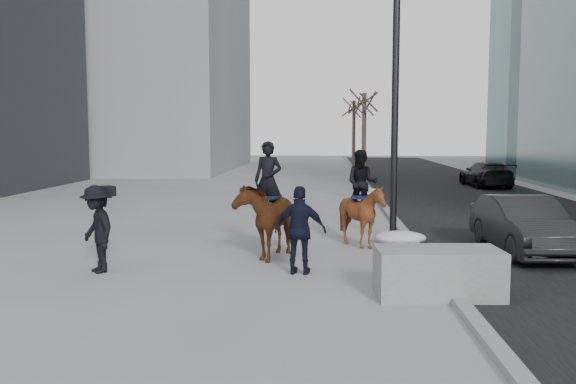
# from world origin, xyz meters

# --- Properties ---
(ground) EXTENTS (120.00, 120.00, 0.00)m
(ground) POSITION_xyz_m (0.00, 0.00, 0.00)
(ground) COLOR gray
(ground) RESTS_ON ground
(road) EXTENTS (8.00, 90.00, 0.01)m
(road) POSITION_xyz_m (7.00, 10.00, 0.01)
(road) COLOR black
(road) RESTS_ON ground
(curb) EXTENTS (0.25, 90.00, 0.12)m
(curb) POSITION_xyz_m (3.00, 10.00, 0.06)
(curb) COLOR gray
(curb) RESTS_ON ground
(planter) EXTENTS (2.15, 1.16, 0.84)m
(planter) POSITION_xyz_m (2.74, -1.71, 0.42)
(planter) COLOR gray
(planter) RESTS_ON ground
(car_near) EXTENTS (1.57, 4.06, 1.32)m
(car_near) POSITION_xyz_m (5.41, 2.20, 0.66)
(car_near) COLOR black
(car_near) RESTS_ON ground
(car_far) EXTENTS (2.02, 4.54, 1.29)m
(car_far) POSITION_xyz_m (9.07, 19.59, 0.65)
(car_far) COLOR black
(car_far) RESTS_ON ground
(tree_near) EXTENTS (1.20, 1.20, 4.86)m
(tree_near) POSITION_xyz_m (2.40, 12.90, 2.43)
(tree_near) COLOR #34291F
(tree_near) RESTS_ON ground
(tree_far) EXTENTS (1.20, 1.20, 4.99)m
(tree_far) POSITION_xyz_m (2.40, 21.48, 2.50)
(tree_far) COLOR #362820
(tree_far) RESTS_ON ground
(mounted_left) EXTENTS (1.43, 2.19, 2.61)m
(mounted_left) POSITION_xyz_m (-0.48, 1.53, 0.97)
(mounted_left) COLOR #45230D
(mounted_left) RESTS_ON ground
(mounted_right) EXTENTS (1.46, 1.59, 2.38)m
(mounted_right) POSITION_xyz_m (1.72, 2.78, 0.95)
(mounted_right) COLOR #4A280E
(mounted_right) RESTS_ON ground
(feeder) EXTENTS (1.08, 0.93, 1.75)m
(feeder) POSITION_xyz_m (0.32, -0.16, 0.88)
(feeder) COLOR black
(feeder) RESTS_ON ground
(camera_crew) EXTENTS (1.23, 1.29, 1.75)m
(camera_crew) POSITION_xyz_m (-3.74, -0.25, 0.89)
(camera_crew) COLOR black
(camera_crew) RESTS_ON ground
(lamppost) EXTENTS (0.25, 2.42, 9.09)m
(lamppost) POSITION_xyz_m (2.60, 4.10, 4.99)
(lamppost) COLOR black
(lamppost) RESTS_ON ground
(snow_piles) EXTENTS (1.35, 12.39, 0.34)m
(snow_piles) POSITION_xyz_m (2.70, 9.26, 0.17)
(snow_piles) COLOR silver
(snow_piles) RESTS_ON ground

